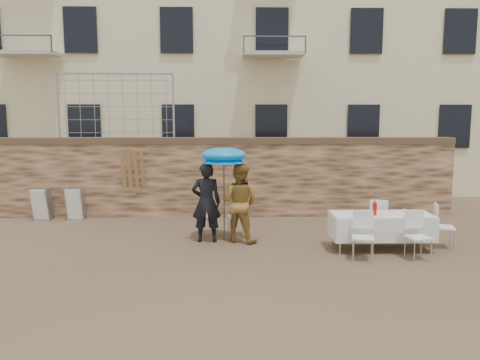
{
  "coord_description": "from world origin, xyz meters",
  "views": [
    {
      "loc": [
        0.18,
        -8.25,
        2.79
      ],
      "look_at": [
        0.4,
        2.2,
        1.4
      ],
      "focal_mm": 35.0,
      "sensor_mm": 36.0,
      "label": 1
    }
  ],
  "objects_px": {
    "table_chair_front_left": "(363,236)",
    "chair_stack_left": "(45,202)",
    "soda_bottle": "(375,209)",
    "couple_chair_left": "(208,216)",
    "couple_chair_right": "(237,216)",
    "umbrella": "(224,158)",
    "table_chair_front_right": "(418,236)",
    "man_suit": "(206,202)",
    "banquet_table": "(382,216)",
    "table_chair_side": "(444,226)",
    "woman_dress": "(240,203)",
    "table_chair_back": "(379,219)",
    "chair_stack_right": "(78,202)"
  },
  "relations": [
    {
      "from": "banquet_table",
      "to": "soda_bottle",
      "type": "relative_size",
      "value": 8.08
    },
    {
      "from": "couple_chair_left",
      "to": "chair_stack_left",
      "type": "xyz_separation_m",
      "value": [
        -4.61,
        1.98,
        -0.02
      ]
    },
    {
      "from": "couple_chair_left",
      "to": "banquet_table",
      "type": "relative_size",
      "value": 0.46
    },
    {
      "from": "couple_chair_left",
      "to": "couple_chair_right",
      "type": "bearing_deg",
      "value": 158.07
    },
    {
      "from": "table_chair_front_left",
      "to": "chair_stack_left",
      "type": "distance_m",
      "value": 8.73
    },
    {
      "from": "couple_chair_right",
      "to": "woman_dress",
      "type": "bearing_deg",
      "value": 87.8
    },
    {
      "from": "table_chair_front_left",
      "to": "chair_stack_left",
      "type": "height_order",
      "value": "table_chair_front_left"
    },
    {
      "from": "table_chair_back",
      "to": "chair_stack_left",
      "type": "xyz_separation_m",
      "value": [
        -8.56,
        2.44,
        -0.02
      ]
    },
    {
      "from": "banquet_table",
      "to": "table_chair_front_right",
      "type": "distance_m",
      "value": 0.94
    },
    {
      "from": "woman_dress",
      "to": "umbrella",
      "type": "height_order",
      "value": "umbrella"
    },
    {
      "from": "chair_stack_left",
      "to": "chair_stack_right",
      "type": "height_order",
      "value": "same"
    },
    {
      "from": "couple_chair_right",
      "to": "table_chair_side",
      "type": "relative_size",
      "value": 1.0
    },
    {
      "from": "table_chair_front_right",
      "to": "chair_stack_right",
      "type": "distance_m",
      "value": 8.91
    },
    {
      "from": "table_chair_side",
      "to": "chair_stack_left",
      "type": "height_order",
      "value": "table_chair_side"
    },
    {
      "from": "couple_chair_left",
      "to": "chair_stack_right",
      "type": "distance_m",
      "value": 4.21
    },
    {
      "from": "table_chair_front_right",
      "to": "couple_chair_right",
      "type": "bearing_deg",
      "value": 140.57
    },
    {
      "from": "man_suit",
      "to": "umbrella",
      "type": "bearing_deg",
      "value": -167.95
    },
    {
      "from": "couple_chair_right",
      "to": "banquet_table",
      "type": "height_order",
      "value": "couple_chair_right"
    },
    {
      "from": "woman_dress",
      "to": "umbrella",
      "type": "distance_m",
      "value": 1.07
    },
    {
      "from": "table_chair_side",
      "to": "chair_stack_right",
      "type": "xyz_separation_m",
      "value": [
        -8.86,
        3.14,
        -0.02
      ]
    },
    {
      "from": "soda_bottle",
      "to": "table_chair_front_left",
      "type": "height_order",
      "value": "soda_bottle"
    },
    {
      "from": "banquet_table",
      "to": "table_chair_side",
      "type": "distance_m",
      "value": 1.43
    },
    {
      "from": "couple_chair_right",
      "to": "table_chair_side",
      "type": "distance_m",
      "value": 4.6
    },
    {
      "from": "couple_chair_right",
      "to": "table_chair_side",
      "type": "height_order",
      "value": "same"
    },
    {
      "from": "man_suit",
      "to": "chair_stack_left",
      "type": "relative_size",
      "value": 1.96
    },
    {
      "from": "woman_dress",
      "to": "table_chair_front_left",
      "type": "height_order",
      "value": "woman_dress"
    },
    {
      "from": "woman_dress",
      "to": "umbrella",
      "type": "relative_size",
      "value": 0.89
    },
    {
      "from": "table_chair_front_left",
      "to": "table_chair_front_right",
      "type": "bearing_deg",
      "value": 12.86
    },
    {
      "from": "table_chair_front_right",
      "to": "banquet_table",
      "type": "bearing_deg",
      "value": 113.79
    },
    {
      "from": "table_chair_side",
      "to": "chair_stack_left",
      "type": "relative_size",
      "value": 1.04
    },
    {
      "from": "woman_dress",
      "to": "table_chair_front_right",
      "type": "bearing_deg",
      "value": -177.72
    },
    {
      "from": "woman_dress",
      "to": "soda_bottle",
      "type": "bearing_deg",
      "value": -172.16
    },
    {
      "from": "woman_dress",
      "to": "table_chair_back",
      "type": "distance_m",
      "value": 3.23
    },
    {
      "from": "table_chair_back",
      "to": "couple_chair_left",
      "type": "bearing_deg",
      "value": 13.28
    },
    {
      "from": "couple_chair_right",
      "to": "table_chair_front_right",
      "type": "height_order",
      "value": "same"
    },
    {
      "from": "man_suit",
      "to": "table_chair_back",
      "type": "height_order",
      "value": "man_suit"
    },
    {
      "from": "couple_chair_left",
      "to": "couple_chair_right",
      "type": "height_order",
      "value": "same"
    },
    {
      "from": "couple_chair_right",
      "to": "couple_chair_left",
      "type": "bearing_deg",
      "value": -7.39
    },
    {
      "from": "soda_bottle",
      "to": "chair_stack_right",
      "type": "distance_m",
      "value": 8.03
    },
    {
      "from": "man_suit",
      "to": "table_chair_side",
      "type": "relative_size",
      "value": 1.88
    },
    {
      "from": "table_chair_back",
      "to": "umbrella",
      "type": "bearing_deg",
      "value": 19.76
    },
    {
      "from": "table_chair_front_right",
      "to": "table_chair_side",
      "type": "height_order",
      "value": "same"
    },
    {
      "from": "couple_chair_right",
      "to": "table_chair_front_right",
      "type": "relative_size",
      "value": 1.0
    },
    {
      "from": "woman_dress",
      "to": "table_chair_side",
      "type": "height_order",
      "value": "woman_dress"
    },
    {
      "from": "soda_bottle",
      "to": "table_chair_front_right",
      "type": "height_order",
      "value": "soda_bottle"
    },
    {
      "from": "table_chair_side",
      "to": "couple_chair_left",
      "type": "bearing_deg",
      "value": 91.05
    },
    {
      "from": "table_chair_front_right",
      "to": "table_chair_back",
      "type": "xyz_separation_m",
      "value": [
        -0.3,
        1.55,
        0.0
      ]
    },
    {
      "from": "umbrella",
      "to": "table_chair_front_right",
      "type": "distance_m",
      "value": 4.39
    },
    {
      "from": "umbrella",
      "to": "table_chair_side",
      "type": "bearing_deg",
      "value": -8.52
    },
    {
      "from": "umbrella",
      "to": "table_chair_front_left",
      "type": "distance_m",
      "value": 3.47
    }
  ]
}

